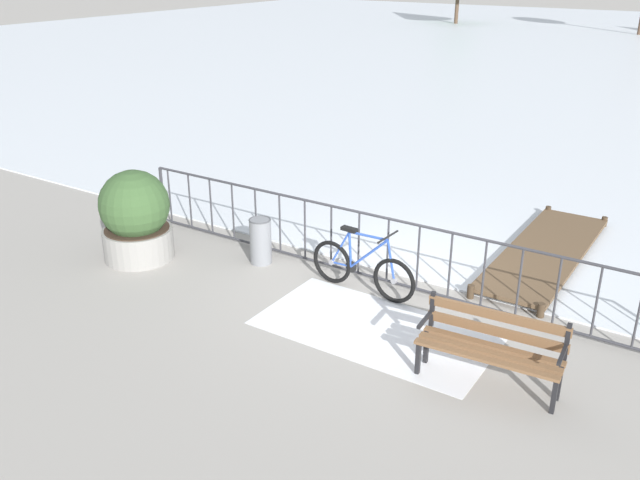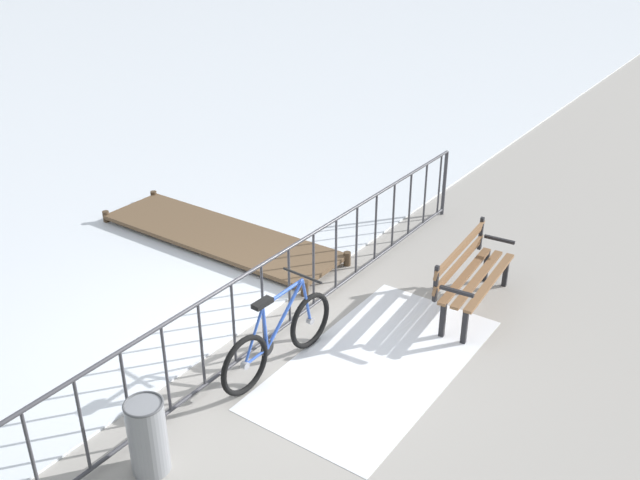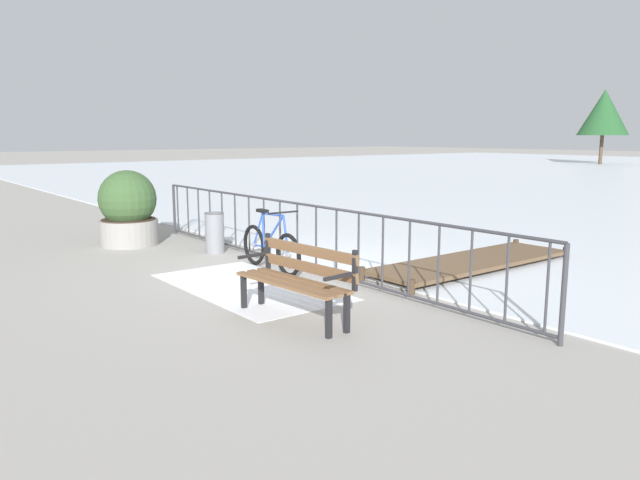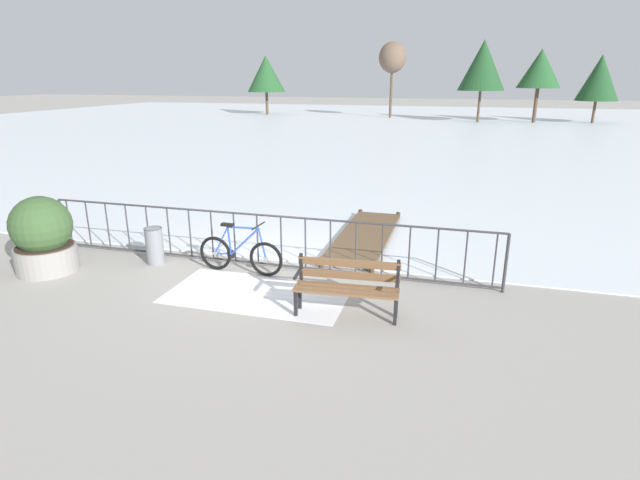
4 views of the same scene
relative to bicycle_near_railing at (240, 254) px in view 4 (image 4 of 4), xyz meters
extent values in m
plane|color=#9E9991|center=(0.20, 0.38, -0.37)|extent=(160.00, 160.00, 0.00)
cube|color=silver|center=(0.20, 28.78, -0.35)|extent=(80.00, 56.00, 0.03)
cube|color=white|center=(0.68, -0.82, -0.36)|extent=(3.05, 1.61, 0.01)
cylinder|color=#38383D|center=(0.20, 0.38, 0.68)|extent=(9.00, 0.04, 0.04)
cylinder|color=#38383D|center=(0.20, 0.38, -0.29)|extent=(9.00, 0.04, 0.04)
cylinder|color=#38383D|center=(-4.30, 0.38, 0.16)|extent=(0.06, 0.06, 1.05)
cylinder|color=#38383D|center=(4.70, 0.38, 0.16)|extent=(0.06, 0.06, 1.05)
cylinder|color=#38383D|center=(-4.12, 0.38, 0.20)|extent=(0.03, 0.03, 0.97)
cylinder|color=#38383D|center=(-3.64, 0.38, 0.20)|extent=(0.03, 0.03, 0.97)
cylinder|color=#38383D|center=(-3.16, 0.38, 0.20)|extent=(0.03, 0.03, 0.97)
cylinder|color=#38383D|center=(-2.68, 0.38, 0.20)|extent=(0.03, 0.03, 0.97)
cylinder|color=#38383D|center=(-2.20, 0.38, 0.20)|extent=(0.03, 0.03, 0.97)
cylinder|color=#38383D|center=(-1.72, 0.38, 0.20)|extent=(0.03, 0.03, 0.97)
cylinder|color=#38383D|center=(-1.24, 0.38, 0.20)|extent=(0.03, 0.03, 0.97)
cylinder|color=#38383D|center=(-0.76, 0.38, 0.20)|extent=(0.03, 0.03, 0.97)
cylinder|color=#38383D|center=(-0.28, 0.38, 0.20)|extent=(0.03, 0.03, 0.97)
cylinder|color=#38383D|center=(0.20, 0.38, 0.20)|extent=(0.03, 0.03, 0.97)
cylinder|color=#38383D|center=(0.68, 0.38, 0.20)|extent=(0.03, 0.03, 0.97)
cylinder|color=#38383D|center=(1.16, 0.38, 0.20)|extent=(0.03, 0.03, 0.97)
cylinder|color=#38383D|center=(1.64, 0.38, 0.20)|extent=(0.03, 0.03, 0.97)
cylinder|color=#38383D|center=(2.12, 0.38, 0.20)|extent=(0.03, 0.03, 0.97)
cylinder|color=#38383D|center=(2.60, 0.38, 0.20)|extent=(0.03, 0.03, 0.97)
cylinder|color=#38383D|center=(3.08, 0.38, 0.20)|extent=(0.03, 0.03, 0.97)
cylinder|color=#38383D|center=(3.56, 0.38, 0.20)|extent=(0.03, 0.03, 0.97)
cylinder|color=#38383D|center=(4.04, 0.38, 0.20)|extent=(0.03, 0.03, 0.97)
cylinder|color=#38383D|center=(4.52, 0.38, 0.20)|extent=(0.03, 0.03, 0.97)
torus|color=black|center=(-0.52, 0.03, -0.04)|extent=(0.66, 0.10, 0.66)
cylinder|color=gray|center=(-0.52, 0.03, -0.04)|extent=(0.08, 0.06, 0.08)
torus|color=black|center=(0.53, -0.03, -0.04)|extent=(0.66, 0.10, 0.66)
cylinder|color=gray|center=(0.53, -0.03, -0.04)|extent=(0.08, 0.06, 0.08)
cylinder|color=#2D51B2|center=(-0.21, 0.01, 0.25)|extent=(0.08, 0.04, 0.53)
cylinder|color=#2D51B2|center=(0.11, -0.01, 0.26)|extent=(0.61, 0.07, 0.59)
cylinder|color=#2D51B2|center=(0.09, 0.00, 0.53)|extent=(0.63, 0.07, 0.07)
cylinder|color=#2D51B2|center=(-0.35, 0.02, -0.03)|extent=(0.34, 0.05, 0.05)
cylinder|color=#2D51B2|center=(-0.37, 0.02, 0.24)|extent=(0.32, 0.05, 0.56)
cylinder|color=#2D51B2|center=(0.46, -0.02, 0.25)|extent=(0.16, 0.04, 0.59)
cube|color=black|center=(-0.23, 0.01, 0.55)|extent=(0.24, 0.11, 0.05)
cylinder|color=black|center=(0.40, -0.02, 0.59)|extent=(0.06, 0.52, 0.03)
cylinder|color=black|center=(-0.19, 0.01, -0.02)|extent=(0.18, 0.03, 0.18)
cube|color=brown|center=(2.30, -1.08, 0.07)|extent=(1.60, 0.22, 0.04)
cube|color=brown|center=(2.31, -1.24, 0.07)|extent=(1.60, 0.22, 0.04)
cube|color=brown|center=(2.33, -1.39, 0.07)|extent=(1.60, 0.22, 0.04)
cube|color=brown|center=(2.30, -0.99, 0.21)|extent=(1.60, 0.17, 0.12)
cube|color=brown|center=(2.30, -0.99, 0.41)|extent=(1.60, 0.17, 0.12)
cube|color=black|center=(3.08, -1.31, -0.15)|extent=(0.05, 0.06, 0.44)
cube|color=black|center=(3.06, -1.05, -0.15)|extent=(0.05, 0.06, 0.44)
cube|color=black|center=(3.05, -0.93, 0.30)|extent=(0.05, 0.05, 0.45)
cube|color=black|center=(3.07, -1.18, 0.27)|extent=(0.07, 0.40, 0.04)
cube|color=black|center=(1.57, -1.43, -0.15)|extent=(0.05, 0.06, 0.44)
cube|color=black|center=(1.55, -1.16, -0.15)|extent=(0.05, 0.06, 0.44)
cube|color=black|center=(1.54, -1.05, 0.30)|extent=(0.05, 0.05, 0.45)
cube|color=black|center=(1.56, -1.30, 0.27)|extent=(0.07, 0.40, 0.04)
cylinder|color=gray|center=(-3.57, -0.90, -0.12)|extent=(1.10, 1.10, 0.49)
cylinder|color=#38281E|center=(-3.57, -0.90, 0.13)|extent=(1.01, 1.01, 0.02)
sphere|color=#38562D|center=(-3.57, -0.90, 0.53)|extent=(1.09, 1.09, 1.09)
cylinder|color=gray|center=(-1.83, 0.01, -0.01)|extent=(0.34, 0.34, 0.72)
torus|color=#494A4E|center=(-1.83, 0.01, 0.35)|extent=(0.35, 0.35, 0.02)
cube|color=brown|center=(1.88, 2.59, -0.25)|extent=(1.10, 3.82, 0.06)
cylinder|color=#433323|center=(1.39, 0.68, -0.27)|extent=(0.10, 0.10, 0.20)
cylinder|color=#433323|center=(2.38, 0.68, -0.27)|extent=(0.10, 0.10, 0.20)
cylinder|color=#433323|center=(1.39, 4.50, -0.27)|extent=(0.10, 0.10, 0.20)
cylinder|color=#433323|center=(2.38, 4.50, -0.27)|extent=(0.10, 0.10, 0.20)
cylinder|color=brown|center=(9.01, 35.97, 1.84)|extent=(0.29, 0.29, 4.42)
cone|color=#235128|center=(9.01, 35.97, 3.74)|extent=(3.26, 3.26, 2.90)
cylinder|color=brown|center=(-2.69, 37.95, 1.81)|extent=(0.22, 0.22, 4.37)
ellipsoid|color=brown|center=(-2.69, 37.95, 4.70)|extent=(2.34, 2.34, 2.58)
cylinder|color=brown|center=(-14.58, 38.50, 1.40)|extent=(0.25, 0.25, 3.53)
cone|color=#235128|center=(-14.58, 38.50, 3.38)|extent=(3.54, 3.54, 3.26)
cylinder|color=brown|center=(4.74, 35.15, 1.68)|extent=(0.20, 0.20, 4.10)
cone|color=#1E4723|center=(4.74, 35.15, 3.97)|extent=(3.58, 3.58, 3.76)
cylinder|color=brown|center=(13.40, 36.74, 1.06)|extent=(0.21, 0.21, 2.87)
cone|color=#1E4723|center=(13.40, 36.74, 3.05)|extent=(3.09, 3.09, 3.40)
camera|label=1|loc=(4.23, -7.59, 4.13)|focal=37.93mm
camera|label=2|loc=(-4.80, -3.90, 4.21)|focal=39.21mm
camera|label=3|loc=(7.79, -5.12, 1.72)|focal=33.96mm
camera|label=4|loc=(3.85, -8.15, 3.16)|focal=28.42mm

